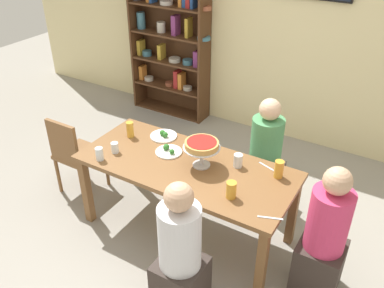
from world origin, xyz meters
The scene contains 19 objects.
ground_plane centered at (0.00, 0.00, 0.00)m, with size 12.00×12.00×0.00m, color gray.
rear_partition centered at (0.00, 2.20, 1.40)m, with size 8.00×0.12×2.80m, color beige.
dining_table centered at (0.00, 0.00, 0.65)m, with size 1.85×0.82×0.74m.
bookshelf centered at (-1.48, 2.01, 1.15)m, with size 1.16×0.30×2.21m.
diner_near_right centered at (0.39, -0.72, 0.49)m, with size 0.34×0.34×1.15m.
diner_far_right centered at (0.43, 0.74, 0.49)m, with size 0.34×0.34×1.15m.
diner_head_east centered at (1.21, -0.03, 0.49)m, with size 0.34×0.34×1.15m.
chair_head_west centered at (-1.27, -0.08, 0.49)m, with size 0.40×0.40×0.87m.
deep_dish_pizza_stand centered at (0.12, 0.06, 0.93)m, with size 0.31×0.31×0.23m.
salad_plate_near_diner centered at (-0.23, 0.08, 0.76)m, with size 0.24×0.24×0.07m.
salad_plate_far_diner centered at (-0.42, 0.28, 0.75)m, with size 0.25×0.25×0.07m.
beer_glass_amber_tall centered at (-0.69, 0.13, 0.82)m, with size 0.07×0.07×0.15m, color gold.
beer_glass_amber_short centered at (0.52, -0.20, 0.81)m, with size 0.08×0.08×0.14m, color gold.
beer_glass_amber_spare centered at (0.73, 0.23, 0.81)m, with size 0.07×0.07×0.15m, color gold.
water_glass_clear_near centered at (-0.64, -0.16, 0.79)m, with size 0.07×0.07×0.10m, color white.
water_glass_clear_far centered at (-0.67, -0.32, 0.80)m, with size 0.07×0.07×0.12m, color white.
water_glass_clear_spare centered at (0.39, 0.20, 0.80)m, with size 0.08×0.08×0.12m, color white.
cutlery_fork_near centered at (0.60, 0.32, 0.74)m, with size 0.18×0.02×0.01m, color silver.
cutlery_knife_near centered at (0.86, -0.26, 0.74)m, with size 0.18×0.02×0.01m, color silver.
Camera 1 is at (1.51, -2.42, 2.70)m, focal length 38.35 mm.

